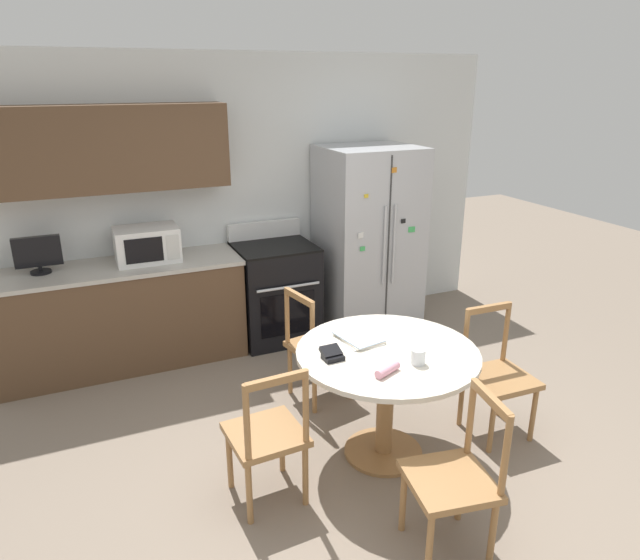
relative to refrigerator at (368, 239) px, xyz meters
The scene contains 16 objects.
ground_plane 2.63m from the refrigerator, 117.54° to the right, with size 14.00×14.00×0.00m, color gray.
back_wall 1.60m from the refrigerator, 164.54° to the left, with size 5.20×0.44×2.60m.
kitchen_counter 2.37m from the refrigerator, behind, with size 2.05×0.64×0.90m.
refrigerator is the anchor object (origin of this frame).
oven_range 1.03m from the refrigerator, behind, with size 0.71×0.68×1.08m.
microwave 2.07m from the refrigerator, behind, with size 0.52×0.36×0.29m.
countertop_tv 2.90m from the refrigerator, behind, with size 0.35×0.16×0.30m.
dining_table 2.16m from the refrigerator, 115.04° to the right, with size 1.15×1.15×0.76m.
dining_chair_left 2.73m from the refrigerator, 130.53° to the right, with size 0.44×0.44×0.90m.
dining_chair_far 1.58m from the refrigerator, 132.78° to the right, with size 0.49×0.49×0.90m.
dining_chair_right 2.08m from the refrigerator, 91.94° to the right, with size 0.44×0.44×0.90m.
dining_chair_near 2.99m from the refrigerator, 109.52° to the right, with size 0.49×0.49×0.90m.
candle_glass 2.32m from the refrigerator, 110.98° to the right, with size 0.09×0.09×0.09m.
folded_napkin 2.44m from the refrigerator, 115.72° to the right, with size 0.18×0.12×0.05m.
wallet 2.29m from the refrigerator, 123.84° to the right, with size 0.12×0.13×0.07m.
mail_stack 2.00m from the refrigerator, 120.03° to the right, with size 0.27×0.33×0.02m.
Camera 1 is at (-1.45, -2.52, 2.39)m, focal length 32.00 mm.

